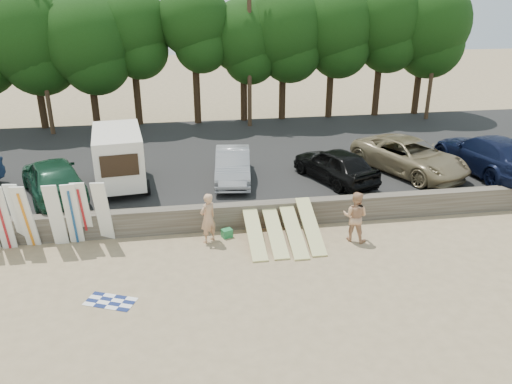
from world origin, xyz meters
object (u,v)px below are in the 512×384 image
(box_trailer, at_px, (119,156))
(car_5, at_px, (488,154))
(cooler, at_px, (227,233))
(car_4, at_px, (410,156))
(car_2, at_px, (233,165))
(car_3, at_px, (335,165))
(beachgoer_b, at_px, (355,216))
(beachgoer_a, at_px, (208,218))
(car_1, at_px, (53,177))

(box_trailer, distance_m, car_5, 16.98)
(box_trailer, bearing_deg, cooler, -51.98)
(box_trailer, relative_size, car_4, 0.72)
(box_trailer, relative_size, cooler, 10.95)
(box_trailer, height_order, car_5, box_trailer)
(car_2, distance_m, car_3, 4.61)
(car_2, height_order, beachgoer_b, car_2)
(box_trailer, relative_size, beachgoer_a, 2.15)
(car_1, distance_m, car_4, 15.95)
(car_3, distance_m, car_5, 7.46)
(box_trailer, distance_m, car_1, 2.81)
(box_trailer, distance_m, beachgoer_b, 10.40)
(cooler, bearing_deg, beachgoer_b, -31.84)
(car_3, xyz_separation_m, beachgoer_a, (-5.99, -3.67, -0.51))
(beachgoer_a, bearing_deg, cooler, 161.93)
(car_4, bearing_deg, car_1, 157.77)
(car_2, xyz_separation_m, car_5, (12.00, -0.80, 0.18))
(car_3, xyz_separation_m, car_4, (3.81, 0.54, 0.03))
(car_5, bearing_deg, car_3, -6.04)
(car_3, height_order, cooler, car_3)
(box_trailer, xyz_separation_m, car_4, (13.30, -0.28, -0.61))
(box_trailer, relative_size, car_1, 0.82)
(box_trailer, xyz_separation_m, car_1, (-2.64, -0.79, -0.54))
(car_4, xyz_separation_m, beachgoer_a, (-9.80, -4.21, -0.54))
(car_4, height_order, car_5, car_5)
(car_4, xyz_separation_m, cooler, (-9.09, -3.97, -1.34))
(box_trailer, height_order, car_3, box_trailer)
(beachgoer_a, height_order, cooler, beachgoer_a)
(car_5, bearing_deg, beachgoer_a, 9.25)
(cooler, bearing_deg, car_2, 60.18)
(car_4, height_order, beachgoer_b, car_4)
(cooler, bearing_deg, car_5, -4.96)
(car_5, height_order, beachgoer_a, car_5)
(car_2, xyz_separation_m, beachgoer_b, (3.96, -5.20, -0.44))
(car_3, height_order, beachgoer_b, car_3)
(car_1, relative_size, beachgoer_b, 2.61)
(car_4, relative_size, beachgoer_b, 2.96)
(beachgoer_b, bearing_deg, car_4, -98.88)
(car_1, distance_m, car_5, 19.59)
(box_trailer, height_order, car_4, box_trailer)
(car_2, distance_m, beachgoer_b, 6.56)
(cooler, bearing_deg, car_1, 133.25)
(beachgoer_b, bearing_deg, box_trailer, 2.26)
(beachgoer_b, bearing_deg, beachgoer_a, 24.85)
(car_1, relative_size, car_3, 1.12)
(box_trailer, xyz_separation_m, beachgoer_a, (3.50, -4.49, -1.14))
(car_4, bearing_deg, cooler, 179.53)
(car_4, bearing_deg, car_2, 154.23)
(car_4, distance_m, beachgoer_a, 10.68)
(car_2, bearing_deg, beachgoer_a, -101.37)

